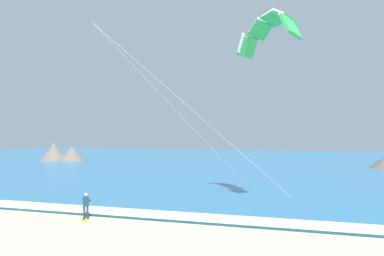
{
  "coord_description": "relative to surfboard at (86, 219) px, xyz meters",
  "views": [
    {
      "loc": [
        12.83,
        -9.95,
        5.27
      ],
      "look_at": [
        4.01,
        16.32,
        5.86
      ],
      "focal_mm": 36.41,
      "sensor_mm": 36.0,
      "label": 1
    }
  ],
  "objects": [
    {
      "name": "kitesurfer",
      "position": [
        -0.01,
        0.02,
        0.91
      ],
      "size": [
        0.65,
        0.65,
        1.69
      ],
      "color": "#143347",
      "rests_on": "ground"
    },
    {
      "name": "surf_foam",
      "position": [
        1.4,
        2.0,
        0.19
      ],
      "size": [
        200.0,
        2.29,
        0.04
      ],
      "primitive_type": "cube",
      "color": "white",
      "rests_on": "sea"
    },
    {
      "name": "headland_left",
      "position": [
        -37.74,
        47.33,
        1.66
      ],
      "size": [
        10.66,
        6.2,
        3.91
      ],
      "color": "#665B51",
      "rests_on": "ground"
    },
    {
      "name": "surfboard",
      "position": [
        0.0,
        0.0,
        0.0
      ],
      "size": [
        0.95,
        1.46,
        0.09
      ],
      "color": "yellow",
      "rests_on": "ground"
    },
    {
      "name": "sea",
      "position": [
        1.4,
        61.0,
        0.07
      ],
      "size": [
        200.0,
        120.0,
        0.2
      ],
      "primitive_type": "cube",
      "color": "teal",
      "rests_on": "ground"
    },
    {
      "name": "kite_primary",
      "position": [
        10.49,
        8.17,
        13.39
      ],
      "size": [
        12.87,
        10.89,
        13.42
      ],
      "color": "green"
    }
  ]
}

